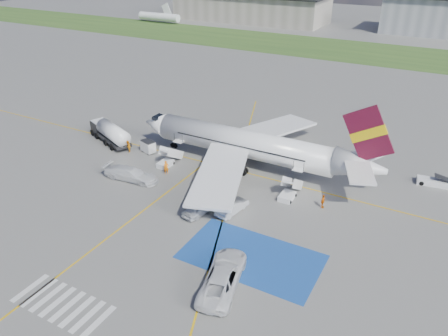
{
  "coord_description": "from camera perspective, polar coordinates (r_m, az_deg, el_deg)",
  "views": [
    {
      "loc": [
        24.56,
        -36.19,
        28.54
      ],
      "look_at": [
        1.35,
        5.89,
        3.5
      ],
      "focal_mm": 35.0,
      "sensor_mm": 36.0,
      "label": 1
    }
  ],
  "objects": [
    {
      "name": "gpu_cart",
      "position": [
        67.05,
        -9.89,
        2.7
      ],
      "size": [
        2.57,
        2.04,
        1.88
      ],
      "rotation": [
        0.0,
        0.0,
        -0.31
      ],
      "color": "white",
      "rests_on": "ground"
    },
    {
      "name": "airstairs_aft",
      "position": [
        55.1,
        8.42,
        -3.25
      ],
      "size": [
        1.9,
        5.2,
        3.6
      ],
      "color": "white",
      "rests_on": "ground"
    },
    {
      "name": "ground",
      "position": [
        52.22,
        -4.45,
        -5.7
      ],
      "size": [
        400.0,
        400.0,
        0.0
      ],
      "primitive_type": "plane",
      "color": "#60605E",
      "rests_on": "ground"
    },
    {
      "name": "crew_aft",
      "position": [
        53.69,
        12.79,
        -4.27
      ],
      "size": [
        0.44,
        1.03,
        1.74
      ],
      "primitive_type": "imported",
      "rotation": [
        0.0,
        0.0,
        1.55
      ],
      "color": "orange",
      "rests_on": "ground"
    },
    {
      "name": "car_silver_a",
      "position": [
        51.4,
        -3.29,
        -5.21
      ],
      "size": [
        2.57,
        4.83,
        1.57
      ],
      "primitive_type": "imported",
      "rotation": [
        0.0,
        0.0,
        2.98
      ],
      "color": "silver",
      "rests_on": "ground"
    },
    {
      "name": "van_white_b",
      "position": [
        59.53,
        -12.09,
        -0.53
      ],
      "size": [
        6.11,
        2.94,
        2.32
      ],
      "primitive_type": "imported",
      "rotation": [
        0.0,
        0.0,
        1.66
      ],
      "color": "silver",
      "rests_on": "ground"
    },
    {
      "name": "fuel_tanker",
      "position": [
        71.49,
        -14.63,
        4.29
      ],
      "size": [
        9.99,
        6.22,
        3.34
      ],
      "rotation": [
        0.0,
        0.0,
        -0.4
      ],
      "color": "black",
      "rests_on": "ground"
    },
    {
      "name": "airliner",
      "position": [
        60.68,
        3.83,
        2.98
      ],
      "size": [
        36.81,
        32.95,
        11.92
      ],
      "color": "white",
      "rests_on": "ground"
    },
    {
      "name": "car_silver_b",
      "position": [
        51.57,
        1.07,
        -5.05
      ],
      "size": [
        2.41,
        4.96,
        1.57
      ],
      "primitive_type": "imported",
      "rotation": [
        0.0,
        0.0,
        2.98
      ],
      "color": "#AAACB2",
      "rests_on": "ground"
    },
    {
      "name": "taxiway_line_cross",
      "position": [
        48.72,
        -16.0,
        -9.58
      ],
      "size": [
        0.2,
        60.0,
        0.01
      ],
      "primitive_type": "cube",
      "color": "gold",
      "rests_on": "ground"
    },
    {
      "name": "grass_strip",
      "position": [
        136.48,
        18.43,
        14.1
      ],
      "size": [
        400.0,
        30.0,
        0.01
      ],
      "primitive_type": "cube",
      "color": "#2D4C1E",
      "rests_on": "ground"
    },
    {
      "name": "crew_fwd",
      "position": [
        60.32,
        -7.56,
        0.06
      ],
      "size": [
        0.83,
        0.83,
        1.94
      ],
      "primitive_type": "imported",
      "rotation": [
        0.0,
        0.0,
        0.79
      ],
      "color": "orange",
      "rests_on": "ground"
    },
    {
      "name": "crosswalk",
      "position": [
        42.89,
        -20.33,
        -16.33
      ],
      "size": [
        9.0,
        4.0,
        0.01
      ],
      "color": "silver",
      "rests_on": "ground"
    },
    {
      "name": "crew_nose",
      "position": [
        67.67,
        -12.42,
        2.76
      ],
      "size": [
        1.08,
        1.14,
        1.85
      ],
      "primitive_type": "imported",
      "rotation": [
        0.0,
        0.0,
        -0.98
      ],
      "color": "orange",
      "rests_on": "ground"
    },
    {
      "name": "taxiway_line_diag",
      "position": [
        61.15,
        1.65,
        -0.31
      ],
      "size": [
        20.71,
        56.45,
        0.01
      ],
      "primitive_type": "cube",
      "rotation": [
        0.0,
        0.0,
        0.35
      ],
      "color": "gold",
      "rests_on": "ground"
    },
    {
      "name": "van_white_a",
      "position": [
        41.47,
        -0.14,
        -13.63
      ],
      "size": [
        4.58,
        7.22,
        2.51
      ],
      "primitive_type": "imported",
      "rotation": [
        0.0,
        0.0,
        3.38
      ],
      "color": "silver",
      "rests_on": "ground"
    },
    {
      "name": "terminal_west",
      "position": [
        185.75,
        3.48,
        20.19
      ],
      "size": [
        60.0,
        22.0,
        10.0
      ],
      "primitive_type": "cube",
      "color": "gray",
      "rests_on": "ground"
    },
    {
      "name": "staging_box",
      "position": [
        45.41,
        3.6,
        -11.47
      ],
      "size": [
        14.0,
        8.0,
        0.01
      ],
      "primitive_type": "cube",
      "color": "#184494",
      "rests_on": "ground"
    },
    {
      "name": "taxiway_line_main",
      "position": [
        61.15,
        1.65,
        -0.31
      ],
      "size": [
        120.0,
        0.2,
        0.01
      ],
      "primitive_type": "cube",
      "color": "gold",
      "rests_on": "ground"
    },
    {
      "name": "airstairs_fwd",
      "position": [
        62.89,
        -7.45,
        0.92
      ],
      "size": [
        1.9,
        5.2,
        3.6
      ],
      "color": "white",
      "rests_on": "ground"
    },
    {
      "name": "belt_loader",
      "position": [
        63.72,
        25.99,
        -1.73
      ],
      "size": [
        5.2,
        2.47,
        1.51
      ],
      "rotation": [
        0.0,
        0.0,
        0.14
      ],
      "color": "white",
      "rests_on": "ground"
    }
  ]
}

